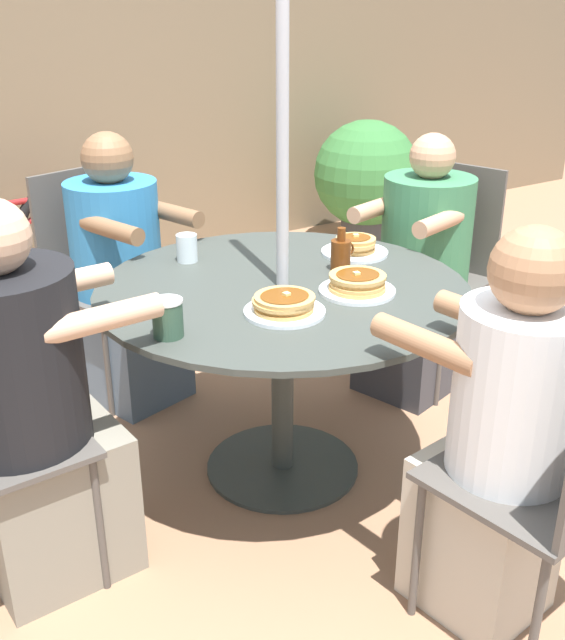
% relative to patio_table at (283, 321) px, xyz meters
% --- Properties ---
extents(ground_plane, '(12.00, 12.00, 0.00)m').
position_rel_patio_table_xyz_m(ground_plane, '(0.00, 0.00, -0.61)').
color(ground_plane, '#9E7051').
extents(back_fence, '(10.00, 0.06, 1.93)m').
position_rel_patio_table_xyz_m(back_fence, '(0.00, 2.62, 0.35)').
color(back_fence, '#7A664C').
rests_on(back_fence, ground).
extents(patio_table, '(1.28, 1.28, 0.74)m').
position_rel_patio_table_xyz_m(patio_table, '(0.00, 0.00, 0.00)').
color(patio_table, '#383D38').
rests_on(patio_table, ground).
extents(umbrella_pole, '(0.04, 0.04, 2.46)m').
position_rel_patio_table_xyz_m(umbrella_pole, '(0.00, 0.00, 0.62)').
color(umbrella_pole, '#ADADB2').
rests_on(umbrella_pole, ground).
extents(patio_chair_north, '(0.54, 0.54, 0.97)m').
position_rel_patio_table_xyz_m(patio_chair_north, '(-0.29, 1.04, -0.05)').
color(patio_chair_north, '#514C47').
rests_on(patio_chair_north, ground).
extents(diner_north, '(0.49, 0.58, 1.16)m').
position_rel_patio_table_xyz_m(diner_north, '(-0.24, 0.87, -0.09)').
color(diner_north, slate).
rests_on(diner_north, ground).
extents(diner_east, '(0.59, 0.42, 1.19)m').
position_rel_patio_table_xyz_m(diner_east, '(-0.90, -0.05, -0.07)').
color(diner_east, gray).
rests_on(diner_east, ground).
extents(patio_chair_south, '(0.49, 0.49, 0.97)m').
position_rel_patio_table_xyz_m(patio_chair_south, '(0.13, -1.08, -0.05)').
color(patio_chair_south, '#514C47').
rests_on(patio_chair_south, ground).
extents(diner_south, '(0.38, 0.55, 1.16)m').
position_rel_patio_table_xyz_m(diner_south, '(0.11, -0.90, -0.07)').
color(diner_south, beige).
rests_on(diner_south, ground).
extents(patio_chair_west, '(0.54, 0.54, 0.97)m').
position_rel_patio_table_xyz_m(patio_chair_west, '(1.05, 0.28, -0.05)').
color(patio_chair_west, '#514C47').
rests_on(patio_chair_west, ground).
extents(diner_west, '(0.55, 0.48, 1.14)m').
position_rel_patio_table_xyz_m(diner_west, '(0.87, 0.23, -0.10)').
color(diner_west, '#3D3D42').
rests_on(diner_west, ground).
extents(pancake_plate_a, '(0.26, 0.26, 0.08)m').
position_rel_patio_table_xyz_m(pancake_plate_a, '(0.17, -0.19, 0.16)').
color(pancake_plate_a, white).
rests_on(pancake_plate_a, patio_table).
extents(pancake_plate_b, '(0.26, 0.26, 0.08)m').
position_rel_patio_table_xyz_m(pancake_plate_b, '(0.42, 0.13, 0.16)').
color(pancake_plate_b, white).
rests_on(pancake_plate_b, patio_table).
extents(pancake_plate_c, '(0.26, 0.26, 0.07)m').
position_rel_patio_table_xyz_m(pancake_plate_c, '(-0.13, -0.21, 0.16)').
color(pancake_plate_c, white).
rests_on(pancake_plate_c, patio_table).
extents(syrup_bottle, '(0.10, 0.07, 0.16)m').
position_rel_patio_table_xyz_m(syrup_bottle, '(0.26, 0.02, 0.19)').
color(syrup_bottle, '#602D0F').
rests_on(syrup_bottle, patio_table).
extents(coffee_cup, '(0.09, 0.09, 0.11)m').
position_rel_patio_table_xyz_m(coffee_cup, '(-0.50, -0.16, 0.19)').
color(coffee_cup, '#33513D').
rests_on(coffee_cup, patio_table).
extents(drinking_glass_a, '(0.08, 0.08, 0.10)m').
position_rel_patio_table_xyz_m(drinking_glass_a, '(-0.16, 0.41, 0.18)').
color(drinking_glass_a, silver).
rests_on(drinking_glass_a, patio_table).
extents(bicycle, '(1.43, 0.44, 0.70)m').
position_rel_patio_table_xyz_m(bicycle, '(-0.37, 2.30, -0.26)').
color(bicycle, black).
rests_on(bicycle, ground).
extents(potted_shrub, '(0.74, 0.74, 0.88)m').
position_rel_patio_table_xyz_m(potted_shrub, '(2.06, 2.06, -0.13)').
color(potted_shrub, '#3D3D3F').
rests_on(potted_shrub, ground).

